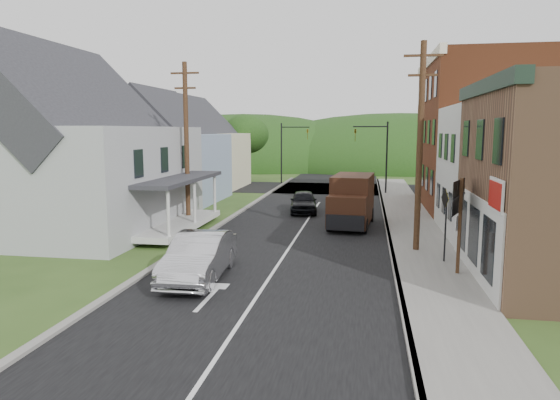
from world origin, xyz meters
The scene contains 24 objects.
ground centered at (0.00, 0.00, 0.00)m, with size 120.00×120.00×0.00m, color #2D4719.
road centered at (0.00, 10.00, 0.00)m, with size 9.00×90.00×0.02m, color black.
cross_road centered at (0.00, 27.00, 0.00)m, with size 60.00×9.00×0.02m, color black.
sidewalk_right centered at (5.90, 8.00, 0.07)m, with size 2.80×55.00×0.15m, color slate.
curb_right centered at (4.55, 8.00, 0.07)m, with size 0.20×55.00×0.15m, color slate.
curb_left centered at (-4.65, 8.00, 0.06)m, with size 0.30×55.00×0.12m, color slate.
storefront_white centered at (11.30, 7.50, 3.25)m, with size 8.00×7.00×6.50m, color silver.
storefront_red centered at (11.30, 17.00, 5.00)m, with size 8.00×12.00×10.00m, color brown.
house_gray centered at (-12.00, 6.00, 4.23)m, with size 10.20×12.24×8.35m.
house_blue centered at (-11.00, 17.00, 3.69)m, with size 7.14×8.16×7.28m.
house_cream centered at (-11.50, 26.00, 3.69)m, with size 7.14×8.16×7.28m.
utility_pole_right centered at (5.60, 3.50, 4.66)m, with size 1.60×0.26×9.00m.
utility_pole_left centered at (-6.50, 8.00, 4.66)m, with size 1.60×0.26×9.00m.
traffic_signal_right centered at (4.30, 23.50, 3.76)m, with size 2.87×0.20×6.00m.
traffic_signal_left centered at (-4.30, 30.50, 3.76)m, with size 2.87×0.20×6.00m.
tree_left_b centered at (-17.00, 12.00, 4.88)m, with size 4.80×4.80×6.94m.
tree_left_c centered at (-19.00, 20.00, 5.94)m, with size 5.80×5.80×8.41m.
tree_left_d centered at (-9.00, 32.00, 4.88)m, with size 4.80×4.80×6.94m.
forested_ridge centered at (0.00, 55.00, 0.00)m, with size 90.00×30.00×16.00m, color #18330F.
silver_sedan centered at (-2.45, -1.89, 0.82)m, with size 1.73×4.97×1.64m, color silver.
dark_sedan centered at (-0.60, 13.28, 0.70)m, with size 1.66×4.13×1.41m, color black.
delivery_van centered at (2.61, 9.08, 1.44)m, with size 2.51×5.25×2.84m.
route_sign_cluster centered at (6.70, 0.01, 2.41)m, with size 0.77×1.89×3.48m.
warning_sign centered at (6.49, 1.65, 2.02)m, with size 0.20×0.80×2.93m.
Camera 1 is at (3.38, -18.52, 5.34)m, focal length 32.00 mm.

